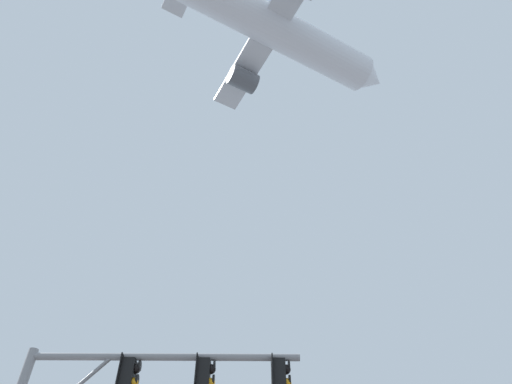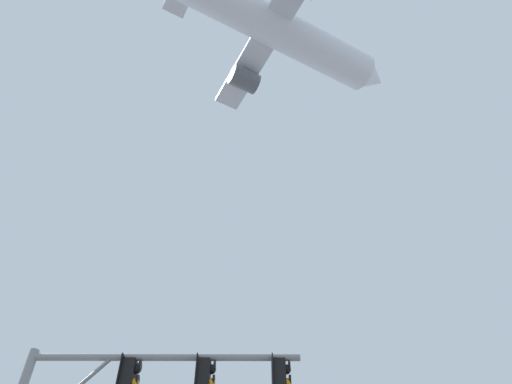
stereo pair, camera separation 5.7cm
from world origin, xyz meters
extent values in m
cylinder|color=gray|center=(-2.59, 6.18, 5.47)|extent=(5.57, 0.20, 0.15)
cube|color=black|center=(-0.25, 6.20, 4.95)|extent=(0.26, 0.32, 0.90)
cylinder|color=black|center=(-0.25, 6.20, 5.46)|extent=(0.05, 0.05, 0.12)
cube|color=black|center=(-0.39, 6.20, 4.95)|extent=(0.03, 0.46, 1.04)
sphere|color=black|center=(-0.11, 6.20, 5.22)|extent=(0.20, 0.20, 0.20)
cylinder|color=black|center=(-0.04, 6.20, 5.28)|extent=(0.04, 0.21, 0.21)
sphere|color=orange|center=(-0.11, 6.20, 4.94)|extent=(0.20, 0.20, 0.20)
cylinder|color=black|center=(-0.04, 6.20, 5.00)|extent=(0.04, 0.21, 0.21)
cube|color=black|center=(-1.78, 6.18, 4.95)|extent=(0.26, 0.32, 0.90)
cylinder|color=black|center=(-1.78, 6.18, 5.46)|extent=(0.05, 0.05, 0.12)
cube|color=black|center=(-1.92, 6.18, 4.95)|extent=(0.03, 0.46, 1.04)
sphere|color=black|center=(-1.64, 6.18, 5.22)|extent=(0.20, 0.20, 0.20)
cylinder|color=black|center=(-1.57, 6.19, 5.28)|extent=(0.04, 0.21, 0.21)
sphere|color=orange|center=(-1.64, 6.18, 4.94)|extent=(0.20, 0.20, 0.20)
cylinder|color=black|center=(-1.57, 6.19, 5.00)|extent=(0.04, 0.21, 0.21)
cube|color=black|center=(-3.31, 6.17, 4.95)|extent=(0.26, 0.32, 0.90)
cylinder|color=black|center=(-3.31, 6.17, 5.46)|extent=(0.05, 0.05, 0.12)
cube|color=black|center=(-3.45, 6.17, 4.95)|extent=(0.03, 0.46, 1.04)
sphere|color=black|center=(-3.17, 6.17, 5.22)|extent=(0.20, 0.20, 0.20)
cylinder|color=black|center=(-3.10, 6.17, 5.28)|extent=(0.04, 0.21, 0.21)
sphere|color=orange|center=(-3.17, 6.17, 4.94)|extent=(0.20, 0.20, 0.20)
cylinder|color=black|center=(-3.10, 6.17, 5.00)|extent=(0.04, 0.21, 0.21)
cylinder|color=white|center=(1.25, 19.73, 46.67)|extent=(21.57, 14.26, 3.98)
cone|color=white|center=(12.17, 25.71, 46.67)|extent=(4.22, 4.64, 3.79)
cube|color=silver|center=(0.70, 19.43, 46.08)|extent=(12.57, 19.88, 0.45)
cylinder|color=#595B60|center=(-2.14, 24.63, 44.88)|extent=(3.70, 3.40, 2.24)
camera|label=1|loc=(-0.72, -3.16, 1.26)|focal=32.64mm
camera|label=2|loc=(-0.66, -3.16, 1.26)|focal=32.64mm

